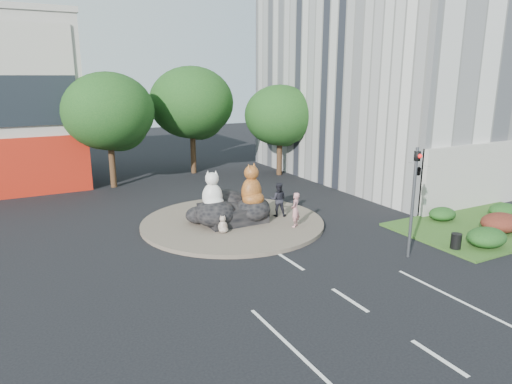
{
  "coord_description": "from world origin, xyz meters",
  "views": [
    {
      "loc": [
        -10.18,
        -11.75,
        7.96
      ],
      "look_at": [
        0.83,
        8.82,
        2.0
      ],
      "focal_mm": 32.0,
      "sensor_mm": 36.0,
      "label": 1
    }
  ],
  "objects_px": {
    "cat_tabby": "(251,185)",
    "kitten_white": "(264,213)",
    "kitten_calico": "(223,224)",
    "pedestrian_dark": "(278,199)",
    "cat_white": "(212,190)",
    "pedestrian_pink": "(295,210)",
    "litter_bin": "(456,241)"
  },
  "relations": [
    {
      "from": "kitten_calico",
      "to": "litter_bin",
      "type": "relative_size",
      "value": 1.27
    },
    {
      "from": "cat_tabby",
      "to": "kitten_white",
      "type": "height_order",
      "value": "cat_tabby"
    },
    {
      "from": "cat_white",
      "to": "pedestrian_pink",
      "type": "distance_m",
      "value": 4.5
    },
    {
      "from": "pedestrian_dark",
      "to": "cat_white",
      "type": "bearing_deg",
      "value": 25.5
    },
    {
      "from": "cat_tabby",
      "to": "litter_bin",
      "type": "distance_m",
      "value": 10.51
    },
    {
      "from": "cat_white",
      "to": "litter_bin",
      "type": "bearing_deg",
      "value": -22.07
    },
    {
      "from": "kitten_white",
      "to": "pedestrian_dark",
      "type": "xyz_separation_m",
      "value": [
        1.1,
        0.34,
        0.58
      ]
    },
    {
      "from": "cat_tabby",
      "to": "pedestrian_pink",
      "type": "height_order",
      "value": "cat_tabby"
    },
    {
      "from": "litter_bin",
      "to": "pedestrian_dark",
      "type": "bearing_deg",
      "value": 120.84
    },
    {
      "from": "cat_tabby",
      "to": "kitten_calico",
      "type": "xyz_separation_m",
      "value": [
        -2.17,
        -0.99,
        -1.6
      ]
    },
    {
      "from": "pedestrian_pink",
      "to": "kitten_calico",
      "type": "bearing_deg",
      "value": -55.62
    },
    {
      "from": "kitten_calico",
      "to": "pedestrian_dark",
      "type": "height_order",
      "value": "pedestrian_dark"
    },
    {
      "from": "cat_white",
      "to": "cat_tabby",
      "type": "xyz_separation_m",
      "value": [
        2.13,
        -0.39,
        0.13
      ]
    },
    {
      "from": "cat_tabby",
      "to": "kitten_calico",
      "type": "bearing_deg",
      "value": 179.9
    },
    {
      "from": "kitten_calico",
      "to": "kitten_white",
      "type": "xyz_separation_m",
      "value": [
        2.84,
        0.76,
        -0.07
      ]
    },
    {
      "from": "cat_tabby",
      "to": "kitten_white",
      "type": "bearing_deg",
      "value": -43.1
    },
    {
      "from": "kitten_white",
      "to": "pedestrian_pink",
      "type": "distance_m",
      "value": 2.01
    },
    {
      "from": "cat_white",
      "to": "kitten_calico",
      "type": "bearing_deg",
      "value": -69.8
    },
    {
      "from": "kitten_white",
      "to": "litter_bin",
      "type": "height_order",
      "value": "kitten_white"
    },
    {
      "from": "kitten_white",
      "to": "kitten_calico",
      "type": "bearing_deg",
      "value": 176.94
    },
    {
      "from": "cat_white",
      "to": "kitten_white",
      "type": "relative_size",
      "value": 2.63
    },
    {
      "from": "pedestrian_dark",
      "to": "kitten_calico",
      "type": "bearing_deg",
      "value": 45.13
    },
    {
      "from": "litter_bin",
      "to": "kitten_white",
      "type": "bearing_deg",
      "value": 127.41
    },
    {
      "from": "kitten_white",
      "to": "pedestrian_dark",
      "type": "height_order",
      "value": "pedestrian_dark"
    },
    {
      "from": "pedestrian_pink",
      "to": "litter_bin",
      "type": "xyz_separation_m",
      "value": [
        5.01,
        -6.05,
        -0.64
      ]
    },
    {
      "from": "cat_white",
      "to": "pedestrian_dark",
      "type": "height_order",
      "value": "cat_white"
    },
    {
      "from": "kitten_calico",
      "to": "pedestrian_dark",
      "type": "xyz_separation_m",
      "value": [
        3.93,
        1.1,
        0.51
      ]
    },
    {
      "from": "kitten_white",
      "to": "litter_bin",
      "type": "distance_m",
      "value": 9.76
    },
    {
      "from": "pedestrian_pink",
      "to": "cat_white",
      "type": "bearing_deg",
      "value": -73.43
    },
    {
      "from": "cat_white",
      "to": "kitten_white",
      "type": "height_order",
      "value": "cat_white"
    },
    {
      "from": "pedestrian_pink",
      "to": "pedestrian_dark",
      "type": "height_order",
      "value": "pedestrian_dark"
    },
    {
      "from": "cat_white",
      "to": "kitten_calico",
      "type": "relative_size",
      "value": 2.25
    }
  ]
}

